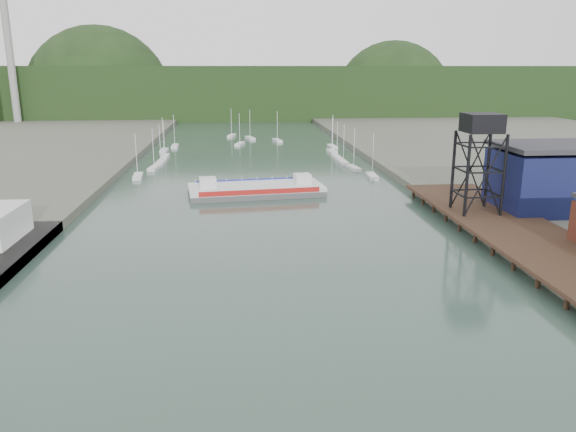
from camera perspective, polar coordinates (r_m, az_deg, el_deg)
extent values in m
cube|color=black|center=(87.61, 22.91, -1.76)|extent=(14.00, 70.00, 0.50)
cylinder|color=black|center=(85.29, 19.27, -2.62)|extent=(0.60, 0.60, 2.20)
cylinder|color=black|center=(90.86, 26.19, -2.28)|extent=(0.60, 0.60, 2.20)
cylinder|color=black|center=(92.75, 17.76, 3.87)|extent=(0.50, 0.50, 13.00)
cylinder|color=black|center=(95.23, 21.09, 3.86)|extent=(0.50, 0.50, 13.00)
cylinder|color=black|center=(98.21, 16.43, 4.55)|extent=(0.50, 0.50, 13.00)
cylinder|color=black|center=(100.56, 19.62, 4.53)|extent=(0.50, 0.50, 13.00)
cube|color=black|center=(95.60, 19.12, 8.93)|extent=(5.50, 5.50, 3.00)
cube|color=#0C1635|center=(105.61, 25.68, 3.24)|extent=(20.00, 14.00, 10.00)
cube|color=#2D2D33|center=(104.74, 26.05, 6.40)|extent=(20.50, 14.50, 0.80)
cube|color=silver|center=(137.18, -15.01, 3.91)|extent=(2.67, 7.65, 0.90)
cube|color=silver|center=(147.90, -13.42, 4.77)|extent=(2.81, 7.67, 0.90)
cube|color=silver|center=(156.49, -12.77, 5.35)|extent=(2.35, 7.59, 0.90)
cube|color=silver|center=(166.22, -12.37, 5.91)|extent=(2.01, 7.50, 0.90)
cube|color=silver|center=(178.46, -12.49, 6.50)|extent=(2.00, 7.50, 0.90)
cube|color=silver|center=(187.87, -11.42, 6.96)|extent=(2.16, 7.54, 0.90)
cube|color=silver|center=(134.08, 8.54, 4.01)|extent=(2.53, 7.62, 0.90)
cube|color=silver|center=(144.63, 6.67, 4.86)|extent=(2.76, 7.67, 0.90)
cube|color=silver|center=(152.93, 5.64, 5.43)|extent=(2.22, 7.56, 0.90)
cube|color=silver|center=(161.63, 4.99, 5.95)|extent=(2.18, 7.54, 0.90)
cube|color=silver|center=(172.50, 4.48, 6.52)|extent=(2.46, 7.61, 0.90)
cube|color=silver|center=(184.19, 4.53, 7.05)|extent=(2.48, 7.61, 0.90)
cube|color=silver|center=(190.55, -4.91, 7.30)|extent=(3.78, 7.76, 0.90)
cube|color=silver|center=(198.97, -1.09, 7.67)|extent=(3.31, 7.74, 0.90)
cube|color=silver|center=(206.47, -3.87, 7.90)|extent=(3.76, 7.76, 0.90)
cube|color=silver|center=(214.38, -5.75, 8.12)|extent=(3.40, 7.74, 0.90)
cylinder|color=gray|center=(281.62, -26.40, 14.34)|extent=(3.20, 3.20, 60.00)
cube|color=black|center=(329.21, -4.56, 12.50)|extent=(500.00, 120.00, 28.00)
sphere|color=black|center=(338.06, -18.50, 11.18)|extent=(80.00, 80.00, 80.00)
sphere|color=black|center=(352.21, 10.55, 11.47)|extent=(70.00, 70.00, 70.00)
cube|color=#4E4E50|center=(115.02, -3.27, 2.45)|extent=(28.20, 14.04, 1.08)
cube|color=silver|center=(114.81, -3.27, 2.93)|extent=(28.20, 14.04, 0.87)
cube|color=#B31814|center=(109.48, -2.83, 2.46)|extent=(23.68, 3.05, 0.98)
cube|color=navy|center=(120.07, -3.68, 3.55)|extent=(23.68, 3.05, 0.98)
cube|color=silver|center=(113.50, -8.16, 3.33)|extent=(3.62, 3.62, 2.17)
cube|color=silver|center=(116.41, 1.47, 3.77)|extent=(3.62, 3.62, 2.17)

